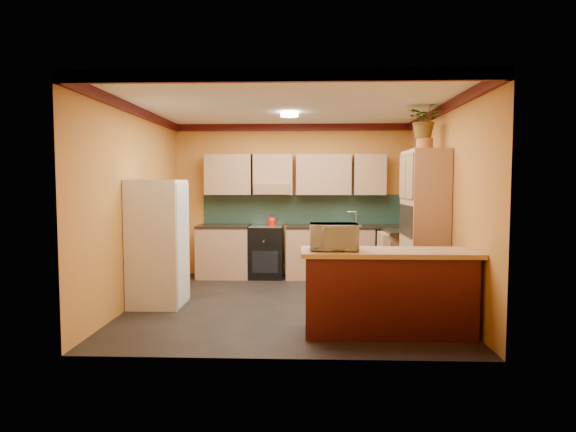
{
  "coord_description": "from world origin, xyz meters",
  "views": [
    {
      "loc": [
        0.24,
        -6.53,
        1.67
      ],
      "look_at": [
        -0.02,
        0.45,
        1.18
      ],
      "focal_mm": 30.0,
      "sensor_mm": 36.0,
      "label": 1
    }
  ],
  "objects_px": {
    "stove": "(266,252)",
    "pantry": "(424,228)",
    "fridge": "(158,243)",
    "breakfast_bar": "(388,295)",
    "microwave": "(334,237)",
    "base_cabinets_back": "(302,253)"
  },
  "relations": [
    {
      "from": "base_cabinets_back",
      "to": "fridge",
      "type": "xyz_separation_m",
      "value": [
        -1.93,
        -1.98,
        0.41
      ]
    },
    {
      "from": "pantry",
      "to": "microwave",
      "type": "xyz_separation_m",
      "value": [
        -1.3,
        -1.36,
        0.02
      ]
    },
    {
      "from": "base_cabinets_back",
      "to": "breakfast_bar",
      "type": "bearing_deg",
      "value": -72.81
    },
    {
      "from": "stove",
      "to": "breakfast_bar",
      "type": "bearing_deg",
      "value": -62.96
    },
    {
      "from": "breakfast_bar",
      "to": "pantry",
      "type": "bearing_deg",
      "value": 62.5
    },
    {
      "from": "microwave",
      "to": "pantry",
      "type": "bearing_deg",
      "value": 46.1
    },
    {
      "from": "base_cabinets_back",
      "to": "fridge",
      "type": "distance_m",
      "value": 2.79
    },
    {
      "from": "base_cabinets_back",
      "to": "pantry",
      "type": "relative_size",
      "value": 1.74
    },
    {
      "from": "base_cabinets_back",
      "to": "fridge",
      "type": "relative_size",
      "value": 2.15
    },
    {
      "from": "breakfast_bar",
      "to": "microwave",
      "type": "xyz_separation_m",
      "value": [
        -0.6,
        0.0,
        0.63
      ]
    },
    {
      "from": "fridge",
      "to": "breakfast_bar",
      "type": "bearing_deg",
      "value": -21.37
    },
    {
      "from": "stove",
      "to": "fridge",
      "type": "xyz_separation_m",
      "value": [
        -1.31,
        -1.98,
        0.39
      ]
    },
    {
      "from": "pantry",
      "to": "stove",
      "type": "bearing_deg",
      "value": 142.61
    },
    {
      "from": "breakfast_bar",
      "to": "fridge",
      "type": "bearing_deg",
      "value": 158.63
    },
    {
      "from": "base_cabinets_back",
      "to": "breakfast_bar",
      "type": "relative_size",
      "value": 2.03
    },
    {
      "from": "base_cabinets_back",
      "to": "breakfast_bar",
      "type": "height_order",
      "value": "same"
    },
    {
      "from": "stove",
      "to": "breakfast_bar",
      "type": "distance_m",
      "value": 3.49
    },
    {
      "from": "base_cabinets_back",
      "to": "fridge",
      "type": "bearing_deg",
      "value": -134.31
    },
    {
      "from": "stove",
      "to": "fridge",
      "type": "bearing_deg",
      "value": -123.43
    },
    {
      "from": "base_cabinets_back",
      "to": "stove",
      "type": "distance_m",
      "value": 0.63
    },
    {
      "from": "stove",
      "to": "pantry",
      "type": "xyz_separation_m",
      "value": [
        2.29,
        -1.75,
        0.59
      ]
    },
    {
      "from": "fridge",
      "to": "breakfast_bar",
      "type": "xyz_separation_m",
      "value": [
        2.89,
        -1.13,
        -0.41
      ]
    }
  ]
}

